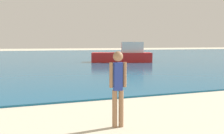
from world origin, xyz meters
TOP-DOWN VIEW (x-y plane):
  - water at (0.00, 40.01)m, footprint 160.00×60.00m
  - person_standing at (-0.74, 7.37)m, footprint 0.38×0.22m
  - boat_near at (6.80, 24.88)m, footprint 5.87×3.58m

SIDE VIEW (x-z plane):
  - water at x=0.00m, z-range 0.00..0.06m
  - boat_near at x=6.80m, z-range -0.23..1.67m
  - person_standing at x=-0.74m, z-range 0.11..1.75m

